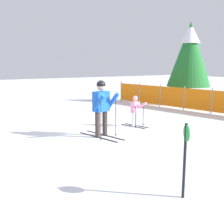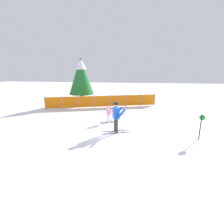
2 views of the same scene
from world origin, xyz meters
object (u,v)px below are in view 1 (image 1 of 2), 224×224
Objects in this scene: trail_marker at (185,152)px; conifer_far at (190,53)px; skier_child at (135,109)px; safety_fence at (197,100)px; skier_adult at (102,104)px.

conifer_far is at bearing 136.99° from trail_marker.
safety_fence is at bearing 85.28° from skier_child.
safety_fence is 8.92m from trail_marker.
safety_fence is at bearing 88.92° from skier_adult.
skier_child is (-0.70, 1.70, -0.40)m from skier_adult.
conifer_far reaches higher than safety_fence.
trail_marker is at bearing -43.01° from conifer_far.
trail_marker is (4.32, -0.50, -0.23)m from skier_adult.
trail_marker is at bearing -44.10° from skier_child.
trail_marker is (8.60, -8.02, -1.95)m from conifer_far.
trail_marker is at bearing -45.94° from safety_fence.
skier_adult is at bearing 173.40° from trail_marker.
skier_adult is 6.22m from safety_fence.
skier_child is at bearing 93.69° from skier_adult.
conifer_far is (-3.58, 5.82, 2.12)m from skier_child.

